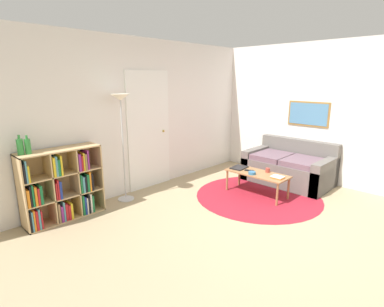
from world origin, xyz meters
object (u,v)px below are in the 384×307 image
at_px(laptop, 239,168).
at_px(bottle_left, 20,147).
at_px(bookshelf, 61,188).
at_px(couch, 290,168).
at_px(floor_lamp, 121,113).
at_px(coffee_table, 257,175).
at_px(cup, 268,170).
at_px(bottle_middle, 28,146).
at_px(bowl, 252,173).

xyz_separation_m(laptop, bottle_left, (-3.13, 1.09, 0.71)).
relative_size(bookshelf, couch, 0.70).
relative_size(floor_lamp, coffee_table, 1.62).
relative_size(floor_lamp, cup, 22.77).
distance_m(bookshelf, cup, 3.24).
distance_m(coffee_table, cup, 0.20).
bearing_deg(coffee_table, bottle_middle, 154.56).
height_order(floor_lamp, bottle_left, floor_lamp).
height_order(bookshelf, bottle_middle, bottle_middle).
height_order(couch, cup, couch).
xyz_separation_m(couch, bottle_middle, (-4.05, 1.54, 0.83)).
xyz_separation_m(bookshelf, cup, (2.84, -1.57, -0.03)).
xyz_separation_m(couch, cup, (-0.86, -0.02, 0.15)).
relative_size(couch, laptop, 4.70).
relative_size(bowl, bottle_middle, 0.51).
xyz_separation_m(cup, bottle_middle, (-3.19, 1.56, 0.68)).
bearing_deg(bottle_left, cup, -25.86).
xyz_separation_m(floor_lamp, bottle_middle, (-1.36, 0.03, -0.32)).
height_order(couch, bowl, couch).
bearing_deg(couch, coffee_table, 174.90).
distance_m(couch, cup, 0.87).
relative_size(bottle_left, bottle_middle, 1.04).
bearing_deg(bottle_left, laptop, -19.22).
bearing_deg(laptop, cup, -74.82).
bearing_deg(coffee_table, bottle_left, 154.79).
height_order(coffee_table, cup, cup).
distance_m(laptop, cup, 0.51).
relative_size(cup, bottle_left, 0.30).
relative_size(floor_lamp, laptop, 5.24).
distance_m(coffee_table, bottle_left, 3.54).
height_order(cup, bottle_middle, bottle_middle).
bearing_deg(couch, bottle_middle, 159.20).
bearing_deg(bowl, cup, -25.07).
xyz_separation_m(floor_lamp, coffee_table, (1.68, -1.42, -1.08)).
xyz_separation_m(bowl, cup, (0.28, -0.13, 0.02)).
bearing_deg(bottle_middle, cup, -26.10).
bearing_deg(cup, laptop, 105.18).
distance_m(floor_lamp, cup, 2.58).
relative_size(floor_lamp, bottle_left, 6.82).
height_order(bookshelf, laptop, bookshelf).
distance_m(bookshelf, bowl, 2.94).
relative_size(bookshelf, bottle_middle, 4.46).
bearing_deg(bowl, coffee_table, -7.03).
xyz_separation_m(laptop, bottle_middle, (-3.05, 1.07, 0.71)).
xyz_separation_m(floor_lamp, cup, (1.83, -1.53, -1.00)).
xyz_separation_m(bookshelf, couch, (3.70, -1.55, -0.18)).
distance_m(bookshelf, floor_lamp, 1.40).
xyz_separation_m(coffee_table, bottle_middle, (-3.04, 1.45, 0.76)).
bearing_deg(bookshelf, couch, -22.67).
bearing_deg(bowl, bookshelf, 150.66).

